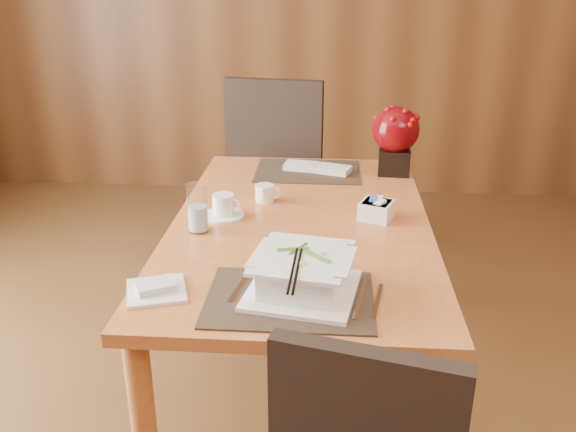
# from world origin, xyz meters

# --- Properties ---
(dining_table) EXTENTS (0.90, 1.50, 0.75)m
(dining_table) POSITION_xyz_m (0.00, 0.60, 0.65)
(dining_table) COLOR #CA7138
(dining_table) RESTS_ON ground
(placemat_near) EXTENTS (0.45, 0.33, 0.01)m
(placemat_near) POSITION_xyz_m (0.00, 0.05, 0.75)
(placemat_near) COLOR black
(placemat_near) RESTS_ON dining_table
(placemat_far) EXTENTS (0.45, 0.33, 0.01)m
(placemat_far) POSITION_xyz_m (0.00, 1.15, 0.75)
(placemat_far) COLOR black
(placemat_far) RESTS_ON dining_table
(soup_setting) EXTENTS (0.33, 0.33, 0.12)m
(soup_setting) POSITION_xyz_m (0.03, 0.08, 0.81)
(soup_setting) COLOR white
(soup_setting) RESTS_ON dining_table
(coffee_cup) EXTENTS (0.15, 0.15, 0.08)m
(coffee_cup) POSITION_xyz_m (-0.28, 0.62, 0.79)
(coffee_cup) COLOR white
(coffee_cup) RESTS_ON dining_table
(water_glass) EXTENTS (0.08, 0.08, 0.17)m
(water_glass) POSITION_xyz_m (-0.34, 0.48, 0.83)
(water_glass) COLOR white
(water_glass) RESTS_ON dining_table
(creamer_jug) EXTENTS (0.10, 0.10, 0.07)m
(creamer_jug) POSITION_xyz_m (-0.15, 0.78, 0.78)
(creamer_jug) COLOR white
(creamer_jug) RESTS_ON dining_table
(sugar_caddy) EXTENTS (0.14, 0.14, 0.06)m
(sugar_caddy) POSITION_xyz_m (0.27, 0.64, 0.78)
(sugar_caddy) COLOR white
(sugar_caddy) RESTS_ON dining_table
(berry_decor) EXTENTS (0.20, 0.20, 0.29)m
(berry_decor) POSITION_xyz_m (0.37, 1.16, 0.91)
(berry_decor) COLOR black
(berry_decor) RESTS_ON dining_table
(napkins_far) EXTENTS (0.31, 0.18, 0.03)m
(napkins_far) POSITION_xyz_m (0.05, 1.15, 0.77)
(napkins_far) COLOR silver
(napkins_far) RESTS_ON dining_table
(bread_plate) EXTENTS (0.20, 0.20, 0.01)m
(bread_plate) POSITION_xyz_m (-0.37, 0.06, 0.76)
(bread_plate) COLOR white
(bread_plate) RESTS_ON dining_table
(far_chair) EXTENTS (0.57, 0.57, 1.08)m
(far_chair) POSITION_xyz_m (-0.17, 1.66, 0.61)
(far_chair) COLOR black
(far_chair) RESTS_ON ground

